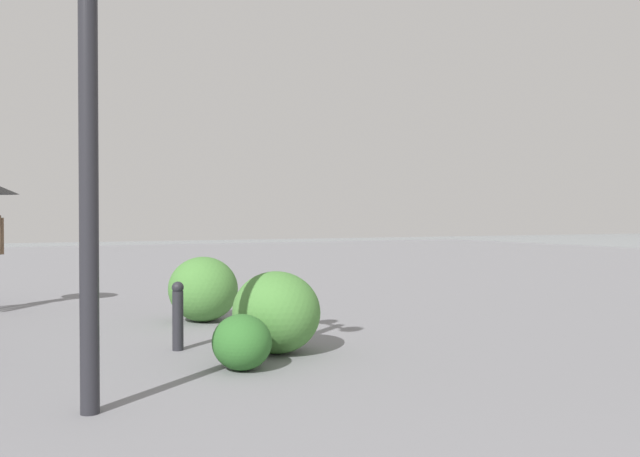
% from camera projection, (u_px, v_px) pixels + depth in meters
% --- Properties ---
extents(lamppost, '(0.98, 0.28, 3.85)m').
position_uv_depth(lamppost, '(88.00, 63.00, 4.97)').
color(lamppost, '#232328').
rests_on(lamppost, ground).
extents(bollard_mid, '(0.13, 0.13, 0.75)m').
position_uv_depth(bollard_mid, '(178.00, 314.00, 7.39)').
color(bollard_mid, '#232328').
rests_on(bollard_mid, ground).
extents(shrub_low, '(0.62, 0.56, 0.53)m').
position_uv_depth(shrub_low, '(242.00, 342.00, 6.44)').
color(shrub_low, '#2D6628').
rests_on(shrub_low, ground).
extents(shrub_round, '(1.06, 0.95, 0.90)m').
position_uv_depth(shrub_round, '(203.00, 289.00, 9.45)').
color(shrub_round, '#477F38').
rests_on(shrub_round, ground).
extents(shrub_wide, '(1.03, 0.92, 0.87)m').
position_uv_depth(shrub_wide, '(276.00, 312.00, 7.24)').
color(shrub_wide, '#477F38').
rests_on(shrub_wide, ground).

